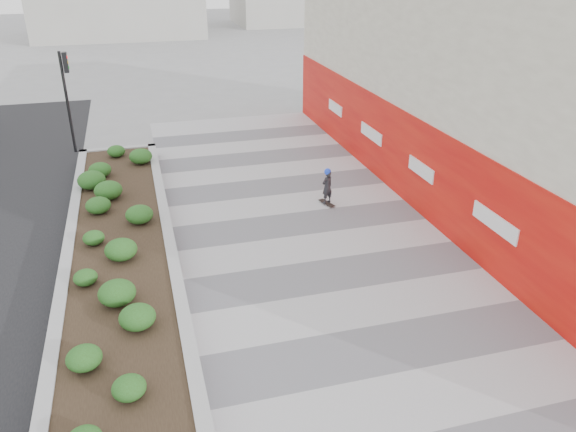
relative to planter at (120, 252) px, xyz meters
name	(u,v)px	position (x,y,z in m)	size (l,w,h in m)	color
ground	(425,407)	(5.50, -7.00, -0.42)	(160.00, 160.00, 0.00)	gray
walkway	(364,317)	(5.50, -4.00, -0.41)	(8.00, 36.00, 0.01)	#A8A8AD
building	(498,80)	(12.48, 1.98, 3.56)	(6.04, 24.08, 8.00)	beige
planter	(120,252)	(0.00, 0.00, 0.00)	(3.00, 18.00, 0.90)	#9E9EA0
traffic_signal_near	(67,87)	(-1.73, 10.50, 2.34)	(0.33, 0.28, 4.20)	black
manhole_cover	(384,313)	(6.00, -4.00, -0.42)	(0.44, 0.44, 0.01)	#595654
skateboarder	(327,186)	(6.76, 2.35, 0.25)	(0.50, 0.75, 1.31)	beige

